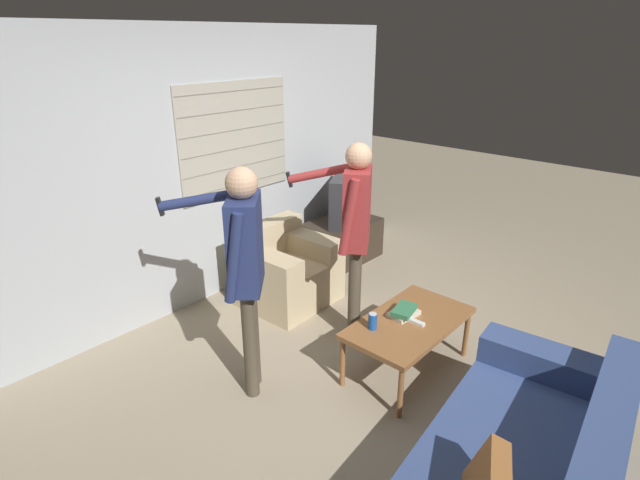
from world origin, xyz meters
TOP-DOWN VIEW (x-y plane):
  - ground_plane at (0.00, 0.00)m, footprint 16.00×16.00m
  - wall_back at (0.01, 2.03)m, footprint 5.20×0.08m
  - armchair_beige at (0.39, 1.39)m, footprint 0.87×0.80m
  - coffee_table at (0.22, -0.13)m, footprint 1.04×0.59m
  - tv_stand at (1.52, 1.59)m, footprint 0.84×0.59m
  - tv at (1.52, 1.59)m, footprint 0.70×0.53m
  - person_left_standing at (-0.72, 0.61)m, footprint 0.49×0.82m
  - person_right_standing at (0.34, 0.50)m, footprint 0.50×0.84m
  - book_stack at (0.25, -0.06)m, footprint 0.26×0.19m
  - soda_can at (-0.05, 0.01)m, footprint 0.07×0.07m
  - spare_remote at (0.22, -0.19)m, footprint 0.04×0.13m

SIDE VIEW (x-z plane):
  - ground_plane at x=0.00m, z-range 0.00..0.00m
  - tv_stand at x=1.52m, z-range 0.00..0.46m
  - armchair_beige at x=0.39m, z-range -0.06..0.69m
  - coffee_table at x=0.22m, z-range 0.18..0.63m
  - spare_remote at x=0.22m, z-range 0.45..0.47m
  - book_stack at x=0.25m, z-range 0.45..0.52m
  - soda_can at x=-0.05m, z-range 0.45..0.57m
  - tv at x=1.52m, z-range 0.46..1.01m
  - person_left_standing at x=-0.72m, z-range 0.23..1.92m
  - person_right_standing at x=0.34m, z-range 0.23..1.92m
  - wall_back at x=0.01m, z-range 0.01..2.56m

